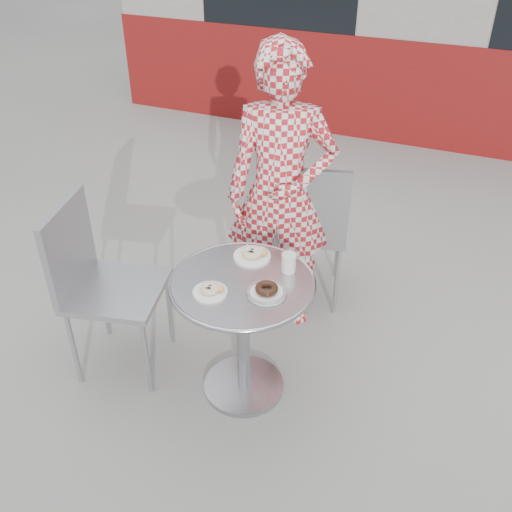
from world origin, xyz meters
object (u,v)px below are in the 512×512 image
at_px(milk_cup, 289,262).
at_px(plate_far, 253,254).
at_px(chair_left, 120,319).
at_px(plate_checker, 267,291).
at_px(plate_near, 211,290).
at_px(chair_far, 306,254).
at_px(seated_person, 281,194).
at_px(bistro_table, 243,310).

bearing_deg(milk_cup, plate_far, 167.27).
relative_size(chair_left, plate_far, 5.27).
height_order(plate_checker, milk_cup, milk_cup).
bearing_deg(plate_near, chair_far, 83.24).
height_order(chair_far, plate_checker, chair_far).
distance_m(chair_far, milk_cup, 0.90).
height_order(plate_near, plate_checker, plate_checker).
height_order(chair_far, chair_left, chair_far).
xyz_separation_m(plate_far, plate_checker, (0.17, -0.25, -0.00)).
relative_size(chair_left, plate_near, 6.15).
bearing_deg(chair_far, plate_near, 68.60).
distance_m(chair_left, plate_near, 0.74).
distance_m(chair_far, seated_person, 0.59).
relative_size(plate_far, plate_near, 1.17).
bearing_deg(chair_left, bistro_table, -97.64).
distance_m(plate_far, milk_cup, 0.21).
distance_m(seated_person, plate_checker, 0.75).
distance_m(bistro_table, plate_far, 0.28).
bearing_deg(chair_far, plate_checker, 81.98).
bearing_deg(bistro_table, chair_left, -174.71).
bearing_deg(bistro_table, seated_person, 95.34).
distance_m(chair_far, plate_checker, 1.05).
relative_size(chair_left, milk_cup, 8.33).
bearing_deg(chair_left, seated_person, -53.77).
distance_m(bistro_table, seated_person, 0.73).
distance_m(seated_person, plate_near, 0.81).
xyz_separation_m(bistro_table, seated_person, (-0.06, 0.67, 0.29)).
bearing_deg(seated_person, plate_near, -108.68).
height_order(chair_left, seated_person, seated_person).
height_order(chair_left, plate_checker, chair_left).
distance_m(chair_left, plate_checker, 0.94).
xyz_separation_m(bistro_table, plate_checker, (0.14, -0.04, 0.19)).
relative_size(bistro_table, milk_cup, 6.06).
bearing_deg(milk_cup, plate_near, -132.43).
bearing_deg(plate_checker, bistro_table, 163.39).
relative_size(chair_far, plate_near, 6.17).
relative_size(plate_near, milk_cup, 1.36).
xyz_separation_m(bistro_table, plate_far, (-0.03, 0.21, 0.19)).
bearing_deg(plate_far, bistro_table, -80.84).
xyz_separation_m(bistro_table, chair_left, (-0.70, -0.06, -0.23)).
distance_m(seated_person, milk_cup, 0.56).
xyz_separation_m(chair_left, plate_checker, (0.84, 0.02, 0.42)).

